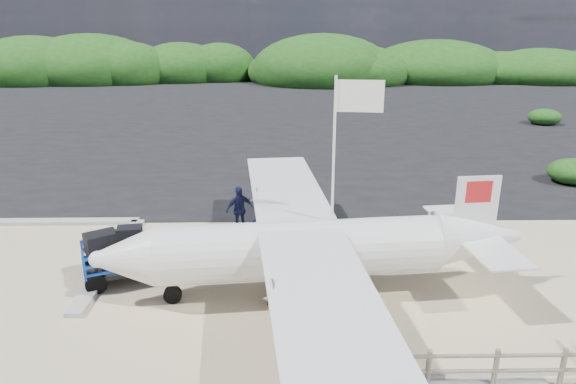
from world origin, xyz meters
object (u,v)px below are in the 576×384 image
(baggage_cart, at_px, (131,278))
(aircraft_large, at_px, (412,144))
(flagpole, at_px, (330,291))
(crew_c, at_px, (240,209))
(crew_b, at_px, (308,194))
(signboard, at_px, (295,305))
(crew_a, at_px, (261,231))

(baggage_cart, xyz_separation_m, aircraft_large, (13.56, 18.13, 0.00))
(flagpole, bearing_deg, crew_c, 123.09)
(crew_b, bearing_deg, aircraft_large, -103.18)
(baggage_cart, height_order, crew_c, crew_c)
(flagpole, height_order, signboard, flagpole)
(baggage_cart, xyz_separation_m, crew_a, (4.12, 1.64, 0.91))
(baggage_cart, relative_size, crew_c, 1.61)
(crew_a, height_order, aircraft_large, aircraft_large)
(crew_b, bearing_deg, crew_a, 84.13)
(aircraft_large, bearing_deg, crew_c, 48.95)
(baggage_cart, relative_size, signboard, 1.71)
(crew_a, xyz_separation_m, crew_b, (1.88, 4.18, -0.09))
(crew_a, relative_size, aircraft_large, 0.12)
(signboard, bearing_deg, crew_c, 111.06)
(flagpole, distance_m, aircraft_large, 20.41)
(baggage_cart, distance_m, signboard, 5.47)
(flagpole, relative_size, crew_c, 3.51)
(crew_c, relative_size, aircraft_large, 0.12)
(crew_a, xyz_separation_m, crew_c, (-0.88, 2.10, 0.01))
(signboard, bearing_deg, crew_b, 85.24)
(crew_b, bearing_deg, baggage_cart, 62.47)
(signboard, relative_size, crew_c, 0.94)
(signboard, distance_m, crew_c, 5.86)
(baggage_cart, distance_m, crew_a, 4.53)
(crew_a, height_order, crew_b, crew_a)
(baggage_cart, distance_m, aircraft_large, 22.64)
(signboard, distance_m, aircraft_large, 21.54)
(crew_a, bearing_deg, crew_c, -55.21)
(flagpole, distance_m, signboard, 1.34)
(crew_c, height_order, aircraft_large, aircraft_large)
(crew_b, bearing_deg, crew_c, 55.46)
(baggage_cart, distance_m, crew_c, 5.03)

